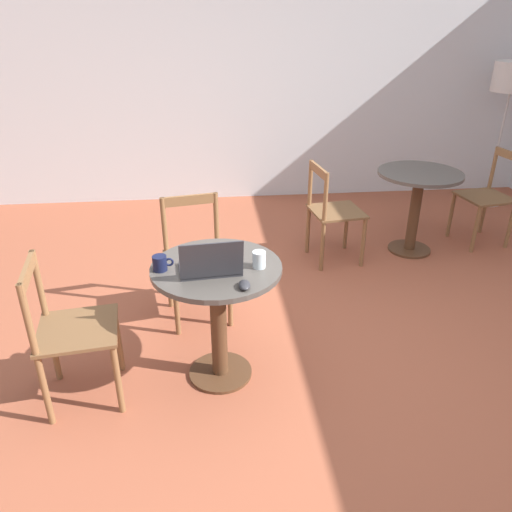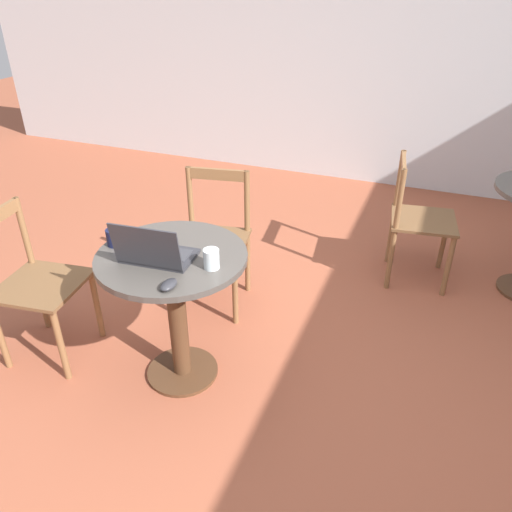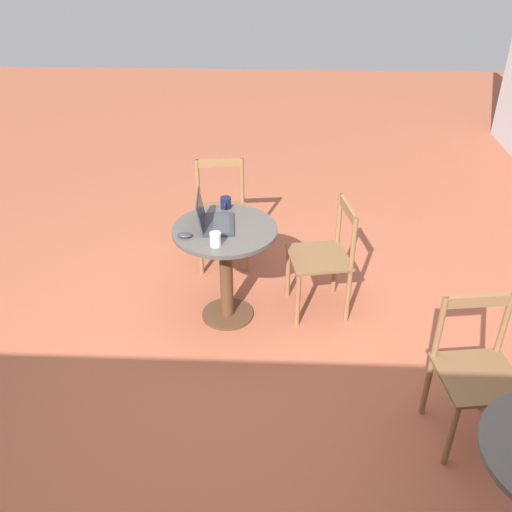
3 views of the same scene
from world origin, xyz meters
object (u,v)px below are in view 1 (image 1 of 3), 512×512
object	(u,v)px
cafe_table_near	(218,296)
chair_near_back	(196,259)
chair_mid_left	(332,213)
drinking_glass	(259,260)
laptop	(211,266)
chair_mid_right	(489,197)
cafe_table_mid	(417,193)
floor_lamp	(512,83)
mouse	(244,285)
chair_near_left	(70,332)
mug	(160,263)

from	to	relation	value
cafe_table_near	chair_near_back	size ratio (longest dim) A/B	0.87
chair_mid_left	drinking_glass	xyz separation A→B (m)	(-0.80, -1.51, 0.35)
cafe_table_near	laptop	bearing A→B (deg)	-110.83
chair_mid_right	drinking_glass	world-z (taller)	chair_mid_right
chair_near_back	drinking_glass	size ratio (longest dim) A/B	9.30
cafe_table_mid	drinking_glass	xyz separation A→B (m)	(-1.59, -1.62, 0.24)
floor_lamp	mouse	xyz separation A→B (m)	(-3.06, -2.97, -0.56)
chair_near_left	mug	size ratio (longest dim) A/B	7.59
chair_mid_left	chair_mid_right	xyz separation A→B (m)	(1.54, 0.23, 0.00)
cafe_table_near	chair_mid_left	bearing A→B (deg)	54.96
chair_mid_left	floor_lamp	world-z (taller)	floor_lamp
chair_mid_left	drinking_glass	bearing A→B (deg)	-117.86
chair_mid_right	chair_near_left	bearing A→B (deg)	-151.88
chair_near_left	laptop	bearing A→B (deg)	1.87
chair_near_left	mouse	size ratio (longest dim) A/B	8.68
chair_near_left	mouse	bearing A→B (deg)	-8.78
chair_near_back	floor_lamp	xyz separation A→B (m)	(3.33, 2.00, 0.88)
laptop	mouse	world-z (taller)	laptop
chair_mid_left	mouse	bearing A→B (deg)	-117.44
drinking_glass	laptop	bearing A→B (deg)	-170.52
mug	cafe_table_mid	bearing A→B (deg)	36.97
cafe_table_mid	chair_near_left	distance (m)	3.13
laptop	drinking_glass	bearing A→B (deg)	9.48
cafe_table_near	cafe_table_mid	size ratio (longest dim) A/B	1.00
floor_lamp	chair_near_left	bearing A→B (deg)	-144.83
chair_near_back	laptop	bearing A→B (deg)	-82.81
chair_near_left	laptop	distance (m)	0.86
mug	chair_near_left	bearing A→B (deg)	-169.96
mouse	drinking_glass	xyz separation A→B (m)	(0.10, 0.22, 0.03)
chair_near_back	floor_lamp	world-z (taller)	floor_lamp
chair_near_back	chair_mid_right	size ratio (longest dim) A/B	1.00
floor_lamp	mouse	world-z (taller)	floor_lamp
cafe_table_near	drinking_glass	bearing A→B (deg)	-9.55
chair_near_left	chair_near_back	world-z (taller)	same
mug	chair_mid_left	bearing A→B (deg)	48.19
chair_near_back	chair_mid_right	distance (m)	2.89
mouse	chair_mid_right	bearing A→B (deg)	38.72
cafe_table_near	floor_lamp	xyz separation A→B (m)	(3.19, 2.71, 0.77)
mug	drinking_glass	xyz separation A→B (m)	(0.54, -0.02, 0.00)
chair_mid_right	drinking_glass	bearing A→B (deg)	-143.39
cafe_table_mid	drinking_glass	bearing A→B (deg)	-134.46
drinking_glass	floor_lamp	bearing A→B (deg)	42.92
chair_near_back	floor_lamp	bearing A→B (deg)	31.05
cafe_table_near	cafe_table_mid	xyz separation A→B (m)	(1.82, 1.58, 0.00)
mug	chair_mid_right	bearing A→B (deg)	30.87
chair_mid_right	laptop	world-z (taller)	laptop
drinking_glass	chair_mid_right	bearing A→B (deg)	36.61
chair_mid_right	mug	xyz separation A→B (m)	(-2.88, -1.72, 0.35)
chair_near_back	laptop	size ratio (longest dim) A/B	2.49
cafe_table_near	chair_near_back	bearing A→B (deg)	100.52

